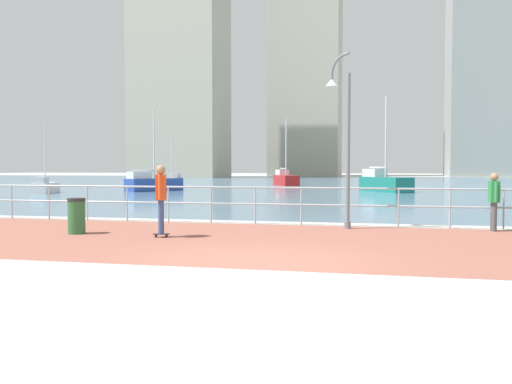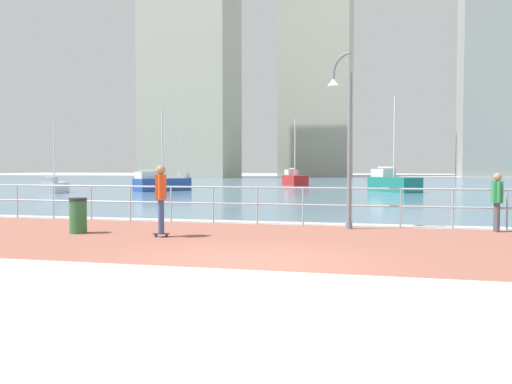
# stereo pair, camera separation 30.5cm
# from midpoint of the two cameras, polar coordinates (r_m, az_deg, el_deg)

# --- Properties ---
(ground) EXTENTS (220.00, 220.00, 0.00)m
(ground) POSITION_cam_midpoint_polar(r_m,az_deg,el_deg) (49.49, 9.82, 0.58)
(ground) COLOR #ADAAA5
(brick_paving) EXTENTS (28.00, 7.12, 0.01)m
(brick_paving) POSITION_cam_midpoint_polar(r_m,az_deg,el_deg) (12.64, 1.93, -5.21)
(brick_paving) COLOR #935647
(brick_paving) RESTS_ON ground
(harbor_water) EXTENTS (180.00, 88.00, 0.00)m
(harbor_water) POSITION_cam_midpoint_polar(r_m,az_deg,el_deg) (60.94, 10.32, 0.95)
(harbor_water) COLOR slate
(harbor_water) RESTS_ON ground
(waterfront_railing) EXTENTS (25.25, 0.06, 1.14)m
(waterfront_railing) POSITION_cam_midpoint_polar(r_m,az_deg,el_deg) (16.06, 4.26, -0.73)
(waterfront_railing) COLOR #9EADB7
(waterfront_railing) RESTS_ON ground
(lamppost) EXTENTS (0.76, 0.53, 4.94)m
(lamppost) POSITION_cam_midpoint_polar(r_m,az_deg,el_deg) (15.42, 8.59, 6.33)
(lamppost) COLOR slate
(lamppost) RESTS_ON ground
(skateboarder) EXTENTS (0.41, 0.55, 1.78)m
(skateboarder) POSITION_cam_midpoint_polar(r_m,az_deg,el_deg) (13.48, -10.65, -0.19)
(skateboarder) COLOR black
(skateboarder) RESTS_ON ground
(bystander) EXTENTS (0.25, 0.55, 1.57)m
(bystander) POSITION_cam_midpoint_polar(r_m,az_deg,el_deg) (15.83, 23.33, -0.51)
(bystander) COLOR #4C4C51
(bystander) RESTS_ON ground
(trash_bin) EXTENTS (0.46, 0.46, 0.93)m
(trash_bin) POSITION_cam_midpoint_polar(r_m,az_deg,el_deg) (14.79, -18.99, -2.39)
(trash_bin) COLOR #2D6638
(trash_bin) RESTS_ON ground
(sailboat_gray) EXTENTS (1.95, 3.45, 4.63)m
(sailboat_gray) POSITION_cam_midpoint_polar(r_m,az_deg,el_deg) (38.78, -21.61, 0.54)
(sailboat_gray) COLOR white
(sailboat_gray) RESTS_ON ground
(sailboat_navy) EXTENTS (3.39, 4.32, 6.00)m
(sailboat_navy) POSITION_cam_midpoint_polar(r_m,az_deg,el_deg) (39.94, -11.09, 0.91)
(sailboat_navy) COLOR #284799
(sailboat_navy) RESTS_ON ground
(sailboat_red) EXTENTS (3.18, 4.70, 6.37)m
(sailboat_red) POSITION_cam_midpoint_polar(r_m,az_deg,el_deg) (52.05, 2.96, 1.38)
(sailboat_red) COLOR #B21E1E
(sailboat_red) RESTS_ON ground
(sailboat_blue) EXTENTS (3.80, 4.90, 6.79)m
(sailboat_blue) POSITION_cam_midpoint_polar(r_m,az_deg,el_deg) (39.55, 13.15, 0.99)
(sailboat_blue) COLOR #197266
(sailboat_blue) RESTS_ON ground
(sailboat_teal) EXTENTS (1.61, 3.76, 5.11)m
(sailboat_teal) POSITION_cam_midpoint_polar(r_m,az_deg,el_deg) (49.03, -9.01, 1.14)
(sailboat_teal) COLOR #595960
(sailboat_teal) RESTS_ON ground
(tower_slate) EXTENTS (13.92, 13.02, 44.64)m
(tower_slate) POSITION_cam_midpoint_polar(r_m,az_deg,el_deg) (113.96, 5.25, 12.59)
(tower_slate) COLOR #B2AD99
(tower_slate) RESTS_ON ground
(tower_beige) EXTENTS (15.69, 10.60, 41.51)m
(tower_beige) POSITION_cam_midpoint_polar(r_m,az_deg,el_deg) (114.30, 23.53, 11.56)
(tower_beige) COLOR #939993
(tower_beige) RESTS_ON ground
(tower_glass) EXTENTS (15.04, 11.62, 47.98)m
(tower_glass) POSITION_cam_midpoint_polar(r_m,az_deg,el_deg) (97.07, -8.12, 15.34)
(tower_glass) COLOR #B2AD99
(tower_glass) RESTS_ON ground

